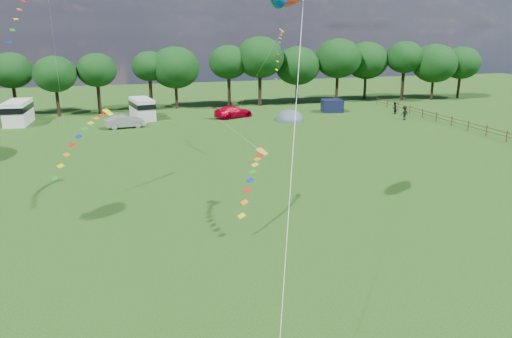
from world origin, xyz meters
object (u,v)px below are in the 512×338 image
object	(u,v)px
campervan_b	(18,112)
tent_greyblue	(290,120)
car_b	(125,121)
car_c	(233,112)
campervan_c	(142,108)
walker_b	(404,113)
walker_a	(394,108)
tent_orange	(120,125)

from	to	relation	value
campervan_b	tent_greyblue	bearing A→B (deg)	-97.60
car_b	car_c	world-z (taller)	car_c
car_b	campervan_b	size ratio (longest dim) A/B	0.72
car_c	tent_greyblue	xyz separation A→B (m)	(6.45, -4.07, -0.75)
campervan_c	walker_b	bearing A→B (deg)	-116.98
campervan_b	campervan_c	world-z (taller)	campervan_b
tent_greyblue	campervan_c	bearing A→B (deg)	160.20
walker_a	walker_b	xyz separation A→B (m)	(-1.19, -4.38, 0.08)
tent_orange	tent_greyblue	bearing A→B (deg)	-7.59
walker_a	tent_greyblue	bearing A→B (deg)	-23.99
campervan_c	campervan_b	bearing A→B (deg)	78.62
car_c	campervan_c	bearing A→B (deg)	57.92
car_c	walker_b	bearing A→B (deg)	-130.96
car_c	walker_a	xyz separation A→B (m)	(21.97, -3.48, 0.06)
walker_a	car_b	bearing A→B (deg)	-26.69
car_b	walker_a	world-z (taller)	walker_a
tent_greyblue	walker_a	world-z (taller)	walker_a
car_c	car_b	bearing A→B (deg)	82.46
campervan_c	tent_orange	size ratio (longest dim) A/B	1.92
tent_orange	walker_b	size ratio (longest dim) A/B	1.65
walker_a	walker_b	world-z (taller)	walker_b
tent_orange	walker_a	bearing A→B (deg)	-3.46
campervan_b	tent_greyblue	world-z (taller)	campervan_b
campervan_b	tent_orange	distance (m)	12.76
campervan_b	tent_greyblue	distance (m)	33.77
campervan_b	car_c	bearing A→B (deg)	-91.93
car_c	walker_b	world-z (taller)	walker_b
car_c	tent_orange	size ratio (longest dim) A/B	1.72
tent_orange	car_c	bearing A→B (deg)	4.96
car_c	walker_a	size ratio (longest dim) A/B	3.10
car_b	tent_orange	xyz separation A→B (m)	(-0.60, 1.89, -0.75)
car_b	campervan_c	size ratio (longest dim) A/B	0.76
tent_orange	walker_b	bearing A→B (deg)	-10.55
tent_greyblue	walker_b	xyz separation A→B (m)	(14.33, -3.79, 0.89)
car_c	campervan_c	xyz separation A→B (m)	(-11.64, 2.44, 0.66)
walker_b	car_c	bearing A→B (deg)	-34.25
car_b	walker_a	bearing A→B (deg)	-98.74
tent_greyblue	walker_b	world-z (taller)	walker_b
campervan_b	tent_greyblue	size ratio (longest dim) A/B	1.50
walker_b	campervan_b	bearing A→B (deg)	-26.41
tent_orange	car_b	bearing A→B (deg)	-72.46
car_b	campervan_c	world-z (taller)	campervan_c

